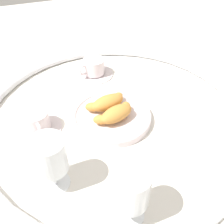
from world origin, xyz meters
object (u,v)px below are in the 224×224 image
at_px(croissant_small, 107,102).
at_px(juice_glass_right, 49,156).
at_px(croissant_large, 116,114).
at_px(juice_glass_left, 130,190).
at_px(folded_napkin, 59,92).
at_px(coffee_cup_far, 36,122).
at_px(coffee_cup_near, 94,68).
at_px(sugar_packet, 148,170).
at_px(pastry_plate, 112,116).

relative_size(croissant_small, juice_glass_right, 0.96).
height_order(croissant_large, juice_glass_left, juice_glass_left).
height_order(juice_glass_right, folded_napkin, juice_glass_right).
xyz_separation_m(coffee_cup_far, juice_glass_right, (0.01, -0.19, 0.07)).
height_order(croissant_small, folded_napkin, croissant_small).
bearing_deg(coffee_cup_near, coffee_cup_far, -137.27).
bearing_deg(coffee_cup_far, sugar_packet, -46.18).
height_order(sugar_packet, folded_napkin, sugar_packet).
height_order(croissant_large, juice_glass_right, juice_glass_right).
relative_size(coffee_cup_near, coffee_cup_far, 1.00).
xyz_separation_m(croissant_large, coffee_cup_near, (0.02, 0.27, -0.02)).
bearing_deg(pastry_plate, juice_glass_left, -103.72).
bearing_deg(coffee_cup_far, juice_glass_right, -86.18).
bearing_deg(sugar_packet, pastry_plate, 106.65).
height_order(croissant_large, coffee_cup_near, croissant_large).
bearing_deg(croissant_small, juice_glass_right, -135.67).
relative_size(coffee_cup_near, juice_glass_left, 0.97).
distance_m(pastry_plate, coffee_cup_far, 0.21).
relative_size(coffee_cup_far, juice_glass_right, 0.97).
height_order(pastry_plate, sugar_packet, pastry_plate).
height_order(juice_glass_right, sugar_packet, juice_glass_right).
bearing_deg(juice_glass_left, juice_glass_right, 134.74).
relative_size(pastry_plate, coffee_cup_near, 1.67).
relative_size(croissant_small, sugar_packet, 2.69).
bearing_deg(pastry_plate, coffee_cup_near, 84.90).
distance_m(coffee_cup_near, juice_glass_left, 0.55).
bearing_deg(sugar_packet, croissant_small, 106.88).
xyz_separation_m(juice_glass_left, folded_napkin, (-0.05, 0.47, -0.09)).
xyz_separation_m(croissant_large, folded_napkin, (-0.12, 0.21, -0.04)).
bearing_deg(croissant_small, coffee_cup_far, 178.67).
height_order(coffee_cup_far, juice_glass_right, juice_glass_right).
xyz_separation_m(pastry_plate, coffee_cup_far, (-0.21, 0.04, 0.01)).
relative_size(sugar_packet, folded_napkin, 0.45).
relative_size(pastry_plate, juice_glass_left, 1.62).
height_order(croissant_small, coffee_cup_near, croissant_small).
xyz_separation_m(juice_glass_right, folded_napkin, (0.08, 0.34, -0.09)).
distance_m(juice_glass_left, folded_napkin, 0.48).
bearing_deg(croissant_large, coffee_cup_far, 164.31).
relative_size(croissant_small, coffee_cup_near, 0.99).
height_order(coffee_cup_near, juice_glass_left, juice_glass_left).
relative_size(coffee_cup_far, sugar_packet, 2.72).
distance_m(croissant_small, sugar_packet, 0.24).
relative_size(juice_glass_right, sugar_packet, 2.80).
bearing_deg(croissant_small, juice_glass_left, -101.82).
relative_size(coffee_cup_near, juice_glass_right, 0.97).
xyz_separation_m(pastry_plate, juice_glass_right, (-0.20, -0.16, 0.08)).
relative_size(pastry_plate, croissant_large, 1.73).
xyz_separation_m(croissant_large, croissant_small, (-0.01, 0.05, 0.00)).
distance_m(pastry_plate, sugar_packet, 0.20).
xyz_separation_m(coffee_cup_far, folded_napkin, (0.09, 0.15, -0.02)).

